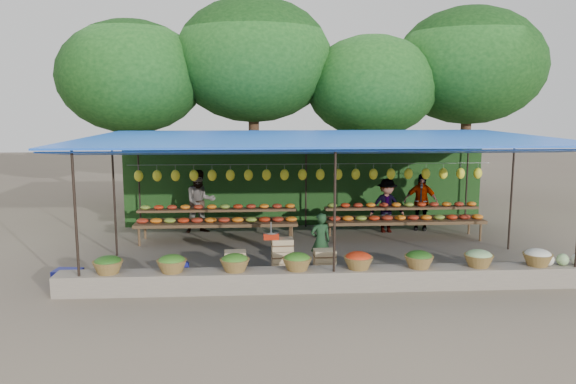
{
  "coord_description": "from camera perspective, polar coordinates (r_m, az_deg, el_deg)",
  "views": [
    {
      "loc": [
        -1.53,
        -13.23,
        3.58
      ],
      "look_at": [
        -0.69,
        0.2,
        1.47
      ],
      "focal_mm": 35.0,
      "sensor_mm": 36.0,
      "label": 1
    }
  ],
  "objects": [
    {
      "name": "vendor_seated",
      "position": [
        12.33,
        3.31,
        -4.98
      ],
      "size": [
        0.5,
        0.37,
        1.24
      ],
      "primitive_type": "imported",
      "rotation": [
        0.0,
        0.0,
        3.32
      ],
      "color": "#19391E",
      "rests_on": "ground"
    },
    {
      "name": "customer_mid",
      "position": [
        16.0,
        10.0,
        -1.37
      ],
      "size": [
        1.01,
        0.61,
        1.52
      ],
      "primitive_type": "imported",
      "rotation": [
        0.0,
        0.0,
        0.05
      ],
      "color": "slate",
      "rests_on": "ground"
    },
    {
      "name": "produce_baskets",
      "position": [
        10.99,
        4.07,
        -7.01
      ],
      "size": [
        8.98,
        0.58,
        0.34
      ],
      "color": "brown",
      "rests_on": "stone_curb"
    },
    {
      "name": "fruit_table_left",
      "position": [
        14.91,
        -7.2,
        -2.65
      ],
      "size": [
        4.21,
        0.95,
        0.93
      ],
      "color": "#4C341E",
      "rests_on": "ground"
    },
    {
      "name": "netting_backdrop",
      "position": [
        16.61,
        1.75,
        0.86
      ],
      "size": [
        10.6,
        0.06,
        2.5
      ],
      "primitive_type": "cube",
      "color": "#20491A",
      "rests_on": "ground"
    },
    {
      "name": "fruit_table_right",
      "position": [
        15.42,
        11.7,
        -2.39
      ],
      "size": [
        4.21,
        0.95,
        0.93
      ],
      "color": "#4C341E",
      "rests_on": "ground"
    },
    {
      "name": "customer_left",
      "position": [
        15.84,
        -8.92,
        -0.97
      ],
      "size": [
        1.04,
        0.92,
        1.78
      ],
      "primitive_type": "imported",
      "rotation": [
        0.0,
        0.0,
        0.33
      ],
      "color": "slate",
      "rests_on": "ground"
    },
    {
      "name": "tree_row",
      "position": [
        19.45,
        2.5,
        12.22
      ],
      "size": [
        16.51,
        5.5,
        7.12
      ],
      "color": "#3A2115",
      "rests_on": "ground"
    },
    {
      "name": "weighing_scale",
      "position": [
        11.86,
        -1.73,
        -4.36
      ],
      "size": [
        0.34,
        0.34,
        0.36
      ],
      "color": "red",
      "rests_on": "crate_counter"
    },
    {
      "name": "blue_crate_back",
      "position": [
        12.26,
        -11.22,
        -7.57
      ],
      "size": [
        0.53,
        0.47,
        0.27
      ],
      "primitive_type": "cube",
      "rotation": [
        0.0,
        0.0,
        0.42
      ],
      "color": "navy",
      "rests_on": "ground"
    },
    {
      "name": "stall_canopy",
      "position": [
        13.42,
        3.0,
        5.03
      ],
      "size": [
        10.8,
        6.6,
        2.82
      ],
      "color": "black",
      "rests_on": "ground"
    },
    {
      "name": "stone_curb",
      "position": [
        11.11,
        4.56,
        -8.81
      ],
      "size": [
        10.6,
        0.55,
        0.4
      ],
      "primitive_type": "cube",
      "color": "#6C6156",
      "rests_on": "ground"
    },
    {
      "name": "customer_right",
      "position": [
        16.5,
        13.33,
        -0.98
      ],
      "size": [
        1.03,
        0.71,
        1.63
      ],
      "primitive_type": "imported",
      "rotation": [
        0.0,
        0.0,
        -0.37
      ],
      "color": "slate",
      "rests_on": "ground"
    },
    {
      "name": "crate_counter",
      "position": [
        12.0,
        -0.7,
        -6.88
      ],
      "size": [
        2.37,
        0.36,
        0.77
      ],
      "color": "tan",
      "rests_on": "ground"
    },
    {
      "name": "blue_crate_front",
      "position": [
        12.15,
        -21.46,
        -8.07
      ],
      "size": [
        0.57,
        0.44,
        0.31
      ],
      "primitive_type": "cube",
      "rotation": [
        0.0,
        0.0,
        -0.12
      ],
      "color": "navy",
      "rests_on": "ground"
    },
    {
      "name": "ground",
      "position": [
        13.79,
        2.94,
        -6.14
      ],
      "size": [
        60.0,
        60.0,
        0.0
      ],
      "primitive_type": "plane",
      "color": "brown",
      "rests_on": "ground"
    }
  ]
}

